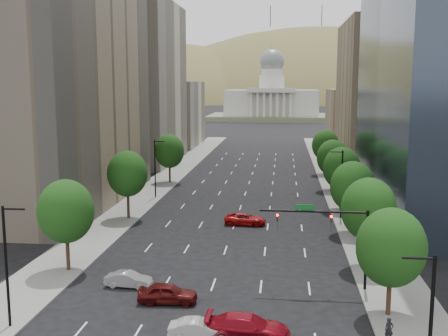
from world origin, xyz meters
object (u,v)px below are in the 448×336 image
(capitol, at_px, (271,102))
(car_red_far, at_px, (245,219))
(car_red_near, at_px, (248,327))
(car_silver, at_px, (129,279))
(car_maroon, at_px, (168,293))
(car_white, at_px, (199,329))
(traffic_signal, at_px, (337,231))

(capitol, height_order, car_red_far, capitol)
(car_red_far, bearing_deg, car_red_near, -173.98)
(car_red_near, relative_size, car_red_far, 1.13)
(car_silver, height_order, car_red_far, car_red_far)
(car_maroon, bearing_deg, car_white, -152.61)
(capitol, height_order, car_maroon, capitol)
(car_red_near, distance_m, car_maroon, 8.72)
(capitol, bearing_deg, traffic_signal, -87.26)
(car_silver, bearing_deg, car_white, -136.00)
(capitol, bearing_deg, car_white, -89.92)
(capitol, distance_m, car_red_near, 229.68)
(car_red_far, bearing_deg, car_white, 179.76)
(capitol, distance_m, car_white, 230.07)
(car_silver, bearing_deg, car_red_far, -17.56)
(car_maroon, relative_size, car_red_far, 0.92)
(car_white, height_order, car_red_far, car_red_far)
(car_maroon, bearing_deg, traffic_signal, -75.33)
(traffic_signal, relative_size, car_red_near, 1.56)
(car_white, relative_size, car_red_far, 0.81)
(car_red_near, height_order, car_red_far, car_red_near)
(traffic_signal, xyz_separation_m, car_red_far, (-9.18, 20.69, -4.45))
(car_white, height_order, car_maroon, car_maroon)
(traffic_signal, bearing_deg, car_red_far, 113.92)
(capitol, xyz_separation_m, car_maroon, (-3.13, -224.05, -7.76))
(car_silver, xyz_separation_m, car_red_far, (8.58, 21.99, 0.05))
(traffic_signal, distance_m, capitol, 219.99)
(capitol, relative_size, car_white, 14.38)
(car_white, bearing_deg, car_maroon, 27.70)
(car_red_near, bearing_deg, capitol, 1.96)
(car_red_far, bearing_deg, traffic_signal, -154.39)
(capitol, xyz_separation_m, car_white, (0.31, -229.93, -7.89))
(car_silver, relative_size, car_red_far, 0.78)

